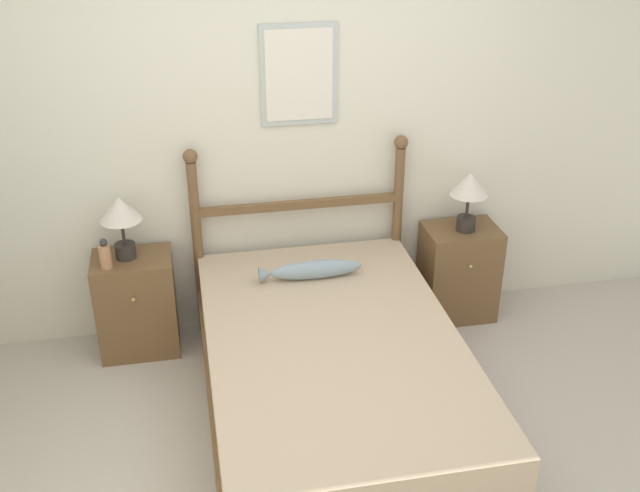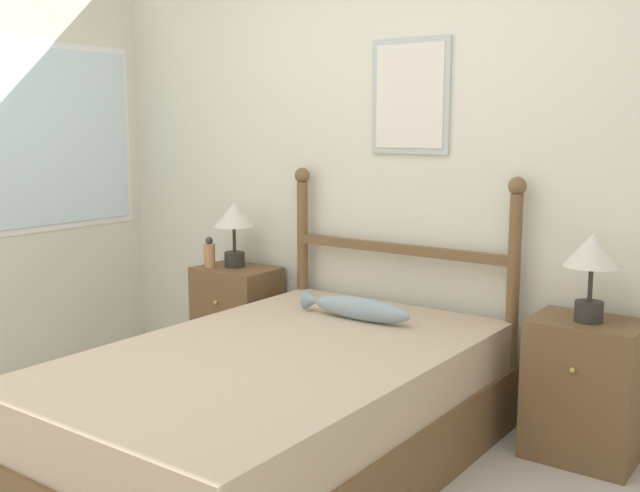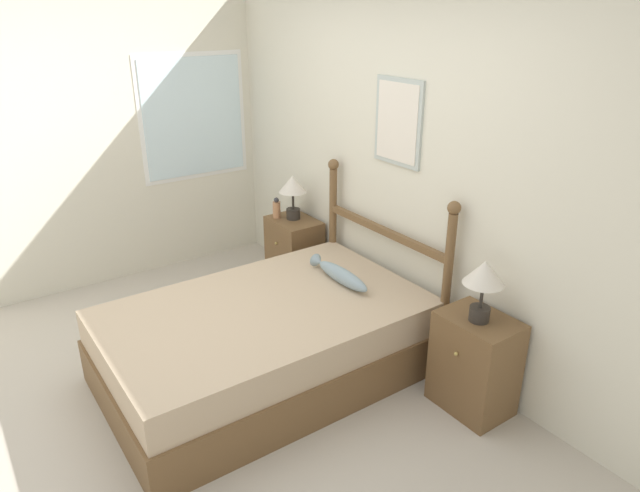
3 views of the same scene
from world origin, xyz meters
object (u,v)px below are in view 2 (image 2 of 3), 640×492
object	(u,v)px
bottle	(209,254)
table_lamp_right	(592,258)
bed	(276,411)
fish_pillow	(356,308)
nightstand_left	(237,319)
nightstand_right	(584,390)
table_lamp_left	(234,221)

from	to	relation	value
bottle	table_lamp_right	bearing A→B (deg)	1.76
bed	fish_pillow	xyz separation A→B (m)	(-0.00, 0.62, 0.32)
nightstand_left	table_lamp_right	size ratio (longest dim) A/B	1.64
nightstand_left	bottle	bearing A→B (deg)	-144.98
nightstand_right	table_lamp_left	size ratio (longest dim) A/B	1.64
table_lamp_right	bottle	bearing A→B (deg)	-178.24
nightstand_left	table_lamp_left	bearing A→B (deg)	153.73
fish_pillow	table_lamp_right	bearing A→B (deg)	13.30
nightstand_right	table_lamp_left	bearing A→B (deg)	179.66
nightstand_right	fish_pillow	bearing A→B (deg)	-165.33
table_lamp_left	table_lamp_right	xyz separation A→B (m)	(2.08, -0.04, 0.00)
fish_pillow	nightstand_left	bearing A→B (deg)	165.30
nightstand_left	nightstand_right	distance (m)	2.05
bed	table_lamp_right	size ratio (longest dim) A/B	5.44
nightstand_left	table_lamp_left	size ratio (longest dim) A/B	1.64
table_lamp_left	table_lamp_right	distance (m)	2.08
nightstand_left	fish_pillow	xyz separation A→B (m)	(1.02, -0.27, 0.27)
bottle	bed	bearing A→B (deg)	-34.52
nightstand_right	table_lamp_right	world-z (taller)	table_lamp_right
nightstand_right	bed	bearing A→B (deg)	-139.17
fish_pillow	table_lamp_left	bearing A→B (deg)	165.01
nightstand_left	table_lamp_right	distance (m)	2.14
nightstand_left	bottle	distance (m)	0.43
table_lamp_left	nightstand_right	bearing A→B (deg)	-0.34
fish_pillow	bottle	bearing A→B (deg)	171.26
nightstand_right	fish_pillow	size ratio (longest dim) A/B	1.05
table_lamp_right	fish_pillow	world-z (taller)	table_lamp_right
nightstand_right	table_lamp_right	bearing A→B (deg)	-71.74
nightstand_left	table_lamp_left	distance (m)	0.59
bottle	nightstand_right	bearing A→B (deg)	2.40
bed	table_lamp_right	xyz separation A→B (m)	(1.03, 0.86, 0.64)
nightstand_left	nightstand_right	size ratio (longest dim) A/B	1.00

